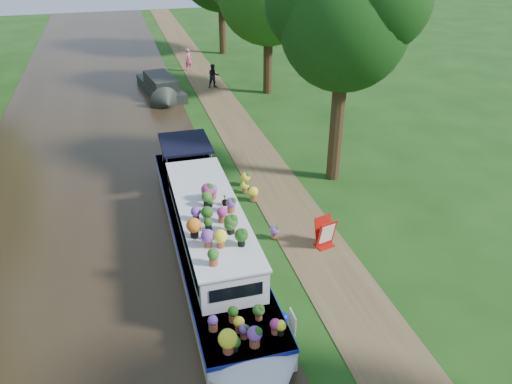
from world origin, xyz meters
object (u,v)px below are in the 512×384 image
object	(u,v)px
pedestrian_dark	(214,76)
second_boat	(161,87)
plant_boat	(211,236)
pedestrian_pink	(189,60)
sandwich_board	(325,234)

from	to	relation	value
pedestrian_dark	second_boat	bearing A→B (deg)	-175.31
plant_boat	pedestrian_pink	size ratio (longest dim) A/B	8.54
pedestrian_pink	sandwich_board	bearing A→B (deg)	-109.92
pedestrian_dark	pedestrian_pink	bearing A→B (deg)	98.25
plant_boat	pedestrian_pink	xyz separation A→B (m)	(2.75, 22.63, -0.03)
sandwich_board	pedestrian_pink	world-z (taller)	pedestrian_pink
pedestrian_dark	sandwich_board	bearing A→B (deg)	-93.02
second_boat	plant_boat	bearing A→B (deg)	-100.35
plant_boat	sandwich_board	size ratio (longest dim) A/B	13.00
plant_boat	sandwich_board	world-z (taller)	plant_boat
second_boat	sandwich_board	distance (m)	18.38
plant_boat	second_boat	xyz separation A→B (m)	(0.25, 17.65, -0.36)
plant_boat	sandwich_board	distance (m)	3.79
second_boat	sandwich_board	xyz separation A→B (m)	(3.51, -18.04, 0.01)
plant_boat	pedestrian_pink	distance (m)	22.80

